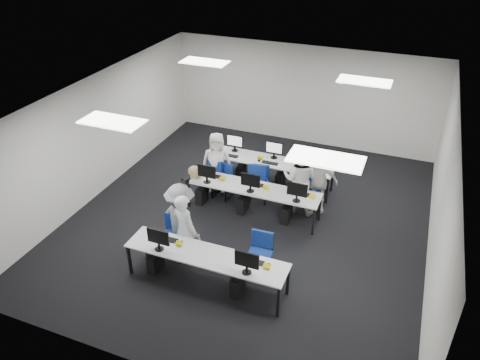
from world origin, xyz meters
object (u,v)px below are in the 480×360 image
at_px(chair_6, 258,184).
at_px(chair_7, 313,195).
at_px(desk_mid, 253,189).
at_px(chair_5, 221,179).
at_px(chair_0, 173,244).
at_px(student_0, 184,229).
at_px(desk_front, 206,257).
at_px(student_1, 300,179).
at_px(student_3, 318,182).
at_px(chair_2, 223,187).
at_px(chair_3, 259,189).
at_px(photographer, 181,220).
at_px(chair_4, 300,198).
at_px(chair_1, 259,263).
at_px(student_2, 217,162).

height_order(chair_6, chair_7, chair_6).
distance_m(desk_mid, chair_5, 1.45).
height_order(chair_0, student_0, student_0).
xyz_separation_m(desk_front, student_1, (0.98, 3.14, 0.20)).
relative_size(desk_front, chair_0, 3.44).
bearing_deg(desk_mid, student_3, 27.59).
distance_m(chair_0, chair_2, 2.51).
bearing_deg(desk_mid, chair_3, 96.25).
bearing_deg(desk_front, chair_5, 109.17).
bearing_deg(desk_front, photographer, 141.74).
xyz_separation_m(desk_mid, student_3, (1.37, 0.72, 0.11)).
bearing_deg(photographer, student_1, -103.85).
relative_size(desk_mid, chair_2, 3.71).
xyz_separation_m(desk_mid, photographer, (-0.89, -1.90, 0.15)).
height_order(chair_4, student_3, student_3).
xyz_separation_m(chair_1, chair_2, (-1.83, 2.41, -0.02)).
bearing_deg(chair_5, chair_0, -70.86).
distance_m(chair_1, photographer, 1.82).
distance_m(chair_2, photographer, 2.41).
bearing_deg(chair_6, chair_4, -22.45).
height_order(student_1, student_2, student_1).
relative_size(chair_4, student_0, 0.55).
height_order(desk_front, desk_mid, same).
height_order(desk_mid, photographer, photographer).
xyz_separation_m(chair_7, photographer, (-2.14, -2.78, 0.55)).
height_order(chair_4, student_1, student_1).
bearing_deg(chair_6, chair_0, -117.80).
height_order(chair_5, student_1, student_1).
relative_size(chair_7, student_3, 0.56).
height_order(desk_mid, chair_0, chair_0).
bearing_deg(student_3, student_1, -167.93).
height_order(chair_2, chair_6, chair_6).
relative_size(chair_0, chair_2, 1.08).
height_order(chair_3, chair_4, chair_4).
xyz_separation_m(student_3, photographer, (-2.26, -2.62, 0.04)).
xyz_separation_m(desk_mid, chair_3, (-0.07, 0.65, -0.40)).
relative_size(chair_1, student_2, 0.59).
relative_size(desk_front, desk_mid, 1.00).
bearing_deg(desk_front, chair_7, 70.13).
distance_m(chair_6, student_3, 1.61).
relative_size(chair_0, student_2, 0.59).
distance_m(desk_mid, chair_6, 0.94).
distance_m(desk_front, chair_6, 3.47).
height_order(chair_3, chair_6, chair_6).
bearing_deg(student_0, chair_1, -156.39).
relative_size(desk_front, photographer, 1.93).
distance_m(chair_0, chair_5, 2.83).
bearing_deg(student_2, chair_1, -67.98).
xyz_separation_m(desk_front, chair_3, (-0.07, 3.25, -0.40)).
height_order(student_3, photographer, photographer).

